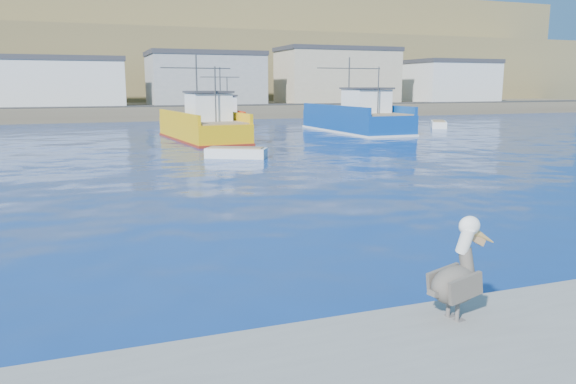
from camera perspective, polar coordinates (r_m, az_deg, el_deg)
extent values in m
plane|color=navy|center=(13.25, 10.16, -7.85)|extent=(260.00, 260.00, 0.00)
cube|color=brown|center=(83.11, -15.91, 8.05)|extent=(160.00, 30.00, 1.60)
cube|color=brown|center=(109.00, -17.16, 11.28)|extent=(180.00, 40.00, 14.00)
cube|color=brown|center=(129.13, -17.82, 13.32)|extent=(200.00, 40.00, 24.00)
cube|color=#2D2D2D|center=(72.12, -15.24, 8.41)|extent=(150.00, 5.00, 0.10)
cube|color=silver|center=(77.87, -23.21, 10.06)|extent=(18.00, 11.00, 5.50)
cube|color=#333338|center=(77.94, -23.38, 12.30)|extent=(18.36, 11.22, 0.60)
cube|color=gray|center=(79.51, -8.44, 11.16)|extent=(15.00, 10.00, 6.50)
cube|color=#333338|center=(79.62, -8.51, 13.71)|extent=(15.30, 10.20, 0.60)
cube|color=tan|center=(85.91, 4.99, 11.53)|extent=(17.00, 9.00, 7.50)
cube|color=#333338|center=(86.06, 5.04, 14.23)|extent=(17.34, 9.18, 0.60)
cube|color=silver|center=(96.11, 16.04, 10.63)|extent=(13.00, 10.00, 6.00)
cube|color=#333338|center=(96.18, 16.14, 12.60)|extent=(13.26, 10.20, 0.60)
cube|color=#DBA00C|center=(44.31, -8.70, 6.22)|extent=(5.02, 11.89, 1.51)
cube|color=#DBA00C|center=(44.81, -6.42, 7.74)|extent=(1.25, 11.33, 0.70)
cube|color=#DBA00C|center=(43.74, -11.12, 7.53)|extent=(1.25, 11.33, 0.70)
cube|color=maroon|center=(44.37, -8.67, 5.32)|extent=(5.12, 12.13, 0.25)
cube|color=#8C7251|center=(44.26, -8.73, 7.26)|extent=(4.66, 11.40, 0.10)
cube|color=white|center=(42.54, -8.09, 8.55)|extent=(3.05, 3.13, 2.00)
cube|color=#333338|center=(42.52, -8.13, 10.03)|extent=(3.28, 3.50, 0.15)
cylinder|color=#4C4C4C|center=(45.29, -9.25, 10.42)|extent=(0.13, 0.13, 5.00)
cylinder|color=#4C4C4C|center=(40.86, -7.39, 9.75)|extent=(0.11, 0.11, 4.00)
cylinder|color=#4C4C4C|center=(45.31, -9.31, 12.32)|extent=(5.59, 0.58, 0.08)
cube|color=navy|center=(52.35, 6.82, 7.08)|extent=(4.98, 13.40, 1.73)
cube|color=navy|center=(53.36, 8.94, 8.40)|extent=(0.60, 13.03, 0.70)
cube|color=navy|center=(51.28, 4.67, 8.40)|extent=(0.60, 13.03, 0.70)
cube|color=silver|center=(52.40, 6.80, 6.19)|extent=(5.08, 13.67, 0.25)
cube|color=#8C7251|center=(52.29, 6.84, 8.08)|extent=(4.59, 12.86, 0.10)
cube|color=white|center=(50.51, 7.96, 9.15)|extent=(3.34, 3.40, 2.00)
cube|color=#333338|center=(50.49, 7.99, 10.40)|extent=(3.58, 3.81, 0.15)
cylinder|color=#4C4C4C|center=(53.41, 6.21, 10.77)|extent=(0.12, 0.12, 5.00)
cylinder|color=#4C4C4C|center=(48.77, 9.15, 10.12)|extent=(0.10, 0.10, 4.00)
cylinder|color=#4C4C4C|center=(53.43, 6.25, 12.38)|extent=(6.51, 0.24, 0.08)
cube|color=red|center=(57.54, -6.67, 7.05)|extent=(3.02, 7.73, 1.00)
cube|color=red|center=(57.81, -5.36, 7.93)|extent=(0.30, 7.53, 0.70)
cube|color=red|center=(57.22, -8.02, 7.85)|extent=(0.30, 7.53, 0.70)
cube|color=#8C7251|center=(57.51, -6.68, 7.59)|extent=(2.78, 7.42, 0.10)
cube|color=white|center=(56.34, -6.44, 8.60)|extent=(2.05, 1.96, 2.00)
cube|color=#333338|center=(56.31, -6.47, 9.72)|extent=(2.20, 2.19, 0.15)
cylinder|color=#4C4C4C|center=(58.18, -6.90, 10.04)|extent=(0.12, 0.12, 5.00)
cylinder|color=#4C4C4C|center=(55.19, -6.19, 9.50)|extent=(0.10, 0.10, 4.00)
cylinder|color=#4C4C4C|center=(58.18, -6.93, 11.52)|extent=(4.03, 0.15, 0.08)
cube|color=silver|center=(33.09, -5.29, 3.85)|extent=(3.68, 2.79, 0.70)
cube|color=#8C7251|center=(33.05, -5.30, 4.51)|extent=(3.24, 2.39, 0.07)
cube|color=silver|center=(58.64, 15.05, 6.57)|extent=(3.27, 4.10, 0.79)
cube|color=#8C7251|center=(58.61, 15.07, 6.99)|extent=(2.81, 3.61, 0.08)
cylinder|color=#595451|center=(9.50, 16.82, -11.57)|extent=(0.08, 0.08, 0.31)
cube|color=#595451|center=(9.60, 17.01, -12.31)|extent=(0.17, 0.15, 0.02)
cylinder|color=#595451|center=(9.63, 15.96, -11.21)|extent=(0.08, 0.08, 0.31)
cube|color=#595451|center=(9.73, 16.16, -11.94)|extent=(0.17, 0.15, 0.02)
ellipsoid|color=#38332D|center=(9.44, 16.65, -9.02)|extent=(0.98, 0.66, 0.63)
cube|color=#38332D|center=(9.25, 17.60, -9.29)|extent=(0.70, 0.17, 0.46)
cube|color=#38332D|center=(9.58, 15.50, -8.49)|extent=(0.70, 0.17, 0.46)
cube|color=#38332D|center=(9.20, 14.83, -9.92)|extent=(0.26, 0.20, 0.13)
cylinder|color=#38332D|center=(9.48, 17.68, -6.81)|extent=(0.26, 0.35, 0.50)
cylinder|color=white|center=(9.34, 17.57, -4.70)|extent=(0.24, 0.35, 0.47)
ellipsoid|color=white|center=(9.33, 17.96, -3.28)|extent=(0.41, 0.33, 0.31)
cone|color=gold|center=(9.58, 19.07, -4.22)|extent=(0.64, 0.24, 0.43)
cube|color=tan|center=(9.51, 18.59, -4.57)|extent=(0.39, 0.11, 0.27)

